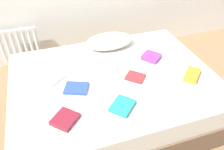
# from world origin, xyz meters

# --- Properties ---
(ground_plane) EXTENTS (8.00, 8.00, 0.00)m
(ground_plane) POSITION_xyz_m (0.00, 0.00, 0.00)
(ground_plane) COLOR #93704C
(bed) EXTENTS (2.00, 1.50, 0.50)m
(bed) POSITION_xyz_m (0.00, 0.00, 0.25)
(bed) COLOR brown
(bed) RESTS_ON ground
(radiator) EXTENTS (0.48, 0.04, 0.47)m
(radiator) POSITION_xyz_m (-0.90, 1.20, 0.34)
(radiator) COLOR white
(radiator) RESTS_ON ground
(pillow) EXTENTS (0.54, 0.31, 0.16)m
(pillow) POSITION_xyz_m (0.13, 0.54, 0.58)
(pillow) COLOR white
(pillow) RESTS_ON bed
(textbook_purple) EXTENTS (0.24, 0.24, 0.05)m
(textbook_purple) POSITION_xyz_m (0.48, 0.17, 0.52)
(textbook_purple) COLOR purple
(textbook_purple) RESTS_ON bed
(textbook_maroon) EXTENTS (0.25, 0.25, 0.04)m
(textbook_maroon) POSITION_xyz_m (-0.54, -0.41, 0.52)
(textbook_maroon) COLOR maroon
(textbook_maroon) RESTS_ON bed
(textbook_white) EXTENTS (0.26, 0.25, 0.02)m
(textbook_white) POSITION_xyz_m (-0.58, 0.15, 0.51)
(textbook_white) COLOR white
(textbook_white) RESTS_ON bed
(textbook_blue) EXTENTS (0.26, 0.23, 0.02)m
(textbook_blue) POSITION_xyz_m (-0.38, -0.07, 0.51)
(textbook_blue) COLOR #2847B7
(textbook_blue) RESTS_ON bed
(textbook_red) EXTENTS (0.22, 0.22, 0.02)m
(textbook_red) POSITION_xyz_m (0.19, -0.09, 0.51)
(textbook_red) COLOR red
(textbook_red) RESTS_ON bed
(textbook_teal) EXTENTS (0.26, 0.26, 0.03)m
(textbook_teal) POSITION_xyz_m (-0.06, -0.42, 0.52)
(textbook_teal) COLOR teal
(textbook_teal) RESTS_ON bed
(textbook_orange) EXTENTS (0.25, 0.24, 0.05)m
(textbook_orange) POSITION_xyz_m (0.72, -0.24, 0.52)
(textbook_orange) COLOR orange
(textbook_orange) RESTS_ON bed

